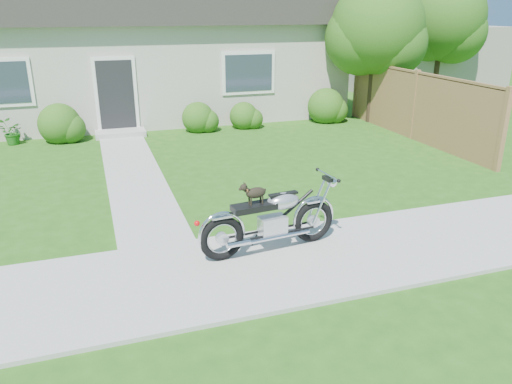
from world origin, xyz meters
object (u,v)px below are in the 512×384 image
tree_far (445,21)px  motorcycle_with_dog (273,219)px  fence (414,105)px  potted_plant_left (11,132)px  tree_near (382,32)px  potted_plant_right (193,118)px  house (152,49)px

tree_far → motorcycle_with_dog: tree_far is taller
fence → potted_plant_left: fence is taller
fence → motorcycle_with_dog: 8.20m
tree_near → tree_far: tree_far is taller
tree_far → potted_plant_right: size_ratio=5.89×
tree_far → motorcycle_with_dog: (-10.23, -9.61, -2.49)m
house → motorcycle_with_dog: bearing=-89.4°
potted_plant_left → potted_plant_right: potted_plant_right is taller
potted_plant_right → motorcycle_with_dog: motorcycle_with_dog is taller
house → motorcycle_with_dog: size_ratio=5.67×
house → fence: (6.30, -6.24, -1.22)m
fence → motorcycle_with_dog: bearing=-139.0°
potted_plant_left → potted_plant_right: size_ratio=0.85×
tree_far → motorcycle_with_dog: size_ratio=2.12×
tree_near → potted_plant_right: tree_near is taller
tree_far → motorcycle_with_dog: bearing=-136.8°
potted_plant_right → fence: bearing=-26.2°
tree_far → tree_near: bearing=-152.6°
tree_far → motorcycle_with_dog: 14.25m
potted_plant_left → house: bearing=38.4°
potted_plant_right → motorcycle_with_dog: 8.19m
potted_plant_left → potted_plant_right: 4.96m
tree_near → potted_plant_right: bearing=174.4°
house → potted_plant_right: 3.92m
house → potted_plant_right: (0.62, -3.44, -1.76)m
potted_plant_left → motorcycle_with_dog: (4.46, -8.17, 0.20)m
house → tree_far: bearing=-11.0°
potted_plant_left → potted_plant_right: (4.96, 0.00, 0.06)m
fence → tree_far: bearing=46.3°
motorcycle_with_dog → house: bearing=84.9°
fence → tree_far: size_ratio=1.40×
house → tree_far: size_ratio=2.67×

